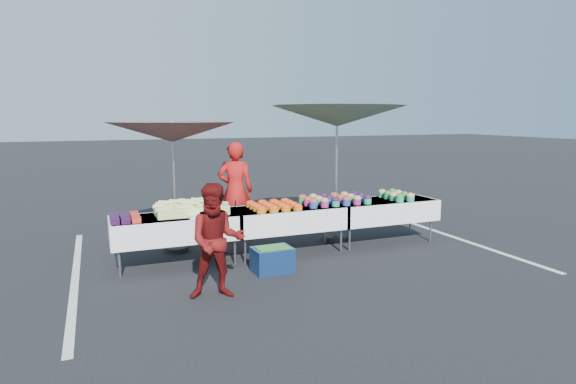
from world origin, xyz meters
name	(u,v)px	position (x,y,z in m)	size (l,w,h in m)	color
ground	(288,252)	(0.00, 0.00, 0.00)	(80.00, 80.00, 0.00)	black
stripe_left	(75,276)	(-3.20, 0.00, 0.00)	(0.10, 5.00, 0.00)	silver
stripe_right	(445,234)	(3.20, 0.00, 0.00)	(0.10, 5.00, 0.00)	silver
table_left	(176,227)	(-1.80, 0.00, 0.58)	(1.86, 0.81, 0.75)	white
table_center	(288,217)	(0.00, 0.00, 0.58)	(1.86, 0.81, 0.75)	white
table_right	(383,209)	(1.80, 0.00, 0.58)	(1.86, 0.81, 0.75)	white
berry_punnets	(125,218)	(-2.51, -0.06, 0.79)	(0.40, 0.54, 0.08)	black
corn_pile	(190,208)	(-1.56, 0.04, 0.84)	(1.16, 0.57, 0.26)	#C7D16B
plastic_bags	(200,217)	(-1.50, -0.30, 0.78)	(0.30, 0.25, 0.05)	white
carrot_bowls	(274,205)	(-0.25, -0.01, 0.80)	(0.75, 0.69, 0.11)	orange
potato_cups	(335,199)	(0.85, 0.00, 0.83)	(1.14, 0.58, 0.16)	#213F9B
bean_baskets	(396,195)	(2.06, -0.01, 0.82)	(0.36, 0.68, 0.15)	#249362
vendor	(235,190)	(-0.52, 1.25, 0.88)	(0.64, 0.42, 1.76)	#AA1413
customer	(217,241)	(-1.54, -1.50, 0.71)	(0.69, 0.54, 1.42)	#590D0D
umbrella_left	(172,133)	(-1.68, 0.76, 1.94)	(2.47, 2.47, 2.14)	black
umbrella_right	(337,117)	(1.08, 0.40, 2.19)	(2.72, 2.72, 2.42)	black
storage_bin	(272,259)	(-0.58, -0.84, 0.19)	(0.57, 0.42, 0.36)	#0E2147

